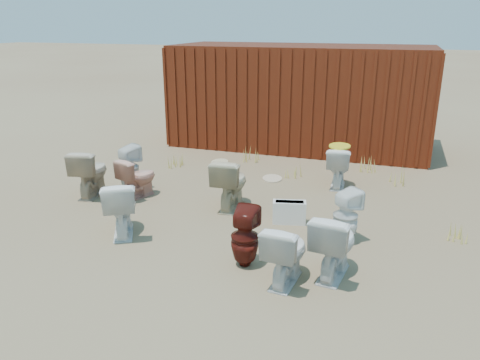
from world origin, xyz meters
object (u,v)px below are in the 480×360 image
(toilet_front_pink, at_px, (138,178))
(toilet_front_e, at_px, (334,244))
(toilet_front_maroon, at_px, (245,237))
(loose_tank, at_px, (289,212))
(toilet_front_c, at_px, (286,253))
(toilet_back_beige_left, at_px, (90,172))
(toilet_front_a, at_px, (121,207))
(toilet_back_beige_right, at_px, (230,183))
(shipping_container, at_px, (300,97))
(toilet_back_e, at_px, (346,216))
(toilet_back_a, at_px, (129,168))
(toilet_back_yellowlid, at_px, (338,167))

(toilet_front_pink, relative_size, toilet_front_e, 0.85)
(toilet_front_maroon, relative_size, loose_tank, 1.56)
(toilet_front_pink, xyz_separation_m, toilet_front_c, (3.10, -1.95, 0.03))
(toilet_front_maroon, height_order, toilet_back_beige_left, toilet_back_beige_left)
(toilet_front_a, distance_m, toilet_back_beige_right, 1.85)
(toilet_front_pink, distance_m, toilet_back_beige_right, 1.71)
(shipping_container, xyz_separation_m, toilet_back_e, (1.72, -5.14, -0.81))
(shipping_container, height_order, toilet_back_beige_right, shipping_container)
(shipping_container, distance_m, toilet_front_a, 6.11)
(toilet_front_c, distance_m, toilet_front_e, 0.61)
(toilet_front_pink, height_order, toilet_back_beige_right, toilet_back_beige_right)
(toilet_back_a, xyz_separation_m, loose_tank, (3.10, -0.54, -0.24))
(toilet_back_a, distance_m, toilet_back_yellowlid, 3.84)
(toilet_front_pink, height_order, toilet_back_yellowlid, toilet_back_yellowlid)
(toilet_back_e, xyz_separation_m, loose_tank, (-0.87, 0.38, -0.21))
(toilet_back_beige_left, xyz_separation_m, loose_tank, (3.59, -0.08, -0.25))
(toilet_front_e, bearing_deg, toilet_back_beige_right, -33.58)
(toilet_front_a, height_order, toilet_back_beige_right, toilet_back_beige_right)
(toilet_back_a, xyz_separation_m, toilet_back_beige_left, (-0.48, -0.47, 0.01))
(toilet_back_beige_right, bearing_deg, shipping_container, -94.69)
(toilet_back_beige_left, xyz_separation_m, toilet_back_yellowlid, (4.07, 1.84, -0.04))
(toilet_front_maroon, height_order, toilet_back_a, toilet_back_a)
(toilet_front_e, xyz_separation_m, toilet_back_beige_left, (-4.43, 1.42, 0.01))
(toilet_back_a, bearing_deg, toilet_back_e, -166.85)
(toilet_back_beige_right, bearing_deg, toilet_front_maroon, 112.93)
(toilet_front_c, bearing_deg, loose_tank, -73.28)
(toilet_front_maroon, relative_size, toilet_back_yellowlid, 1.01)
(toilet_front_e, relative_size, toilet_back_beige_left, 0.98)
(toilet_front_a, relative_size, toilet_back_beige_left, 0.97)
(toilet_front_maroon, xyz_separation_m, loose_tank, (0.24, 1.46, -0.21))
(toilet_back_beige_left, bearing_deg, toilet_front_c, 145.12)
(toilet_back_e, bearing_deg, toilet_back_beige_left, 36.63)
(toilet_front_pink, bearing_deg, toilet_back_a, -19.95)
(toilet_back_a, height_order, toilet_back_beige_right, toilet_back_beige_right)
(toilet_front_a, distance_m, toilet_back_a, 1.90)
(toilet_front_pink, height_order, toilet_back_beige_left, toilet_back_beige_left)
(toilet_front_c, height_order, toilet_front_maroon, toilet_front_maroon)
(shipping_container, distance_m, loose_tank, 4.95)
(toilet_back_a, distance_m, toilet_back_beige_left, 0.67)
(toilet_front_c, relative_size, toilet_back_beige_left, 0.90)
(toilet_front_c, distance_m, toilet_back_yellowlid, 3.61)
(toilet_front_a, bearing_deg, toilet_back_a, -91.39)
(toilet_back_e, bearing_deg, toilet_front_a, 56.25)
(toilet_back_beige_right, distance_m, toilet_back_e, 2.06)
(toilet_front_c, relative_size, toilet_back_yellowlid, 0.99)
(toilet_back_yellowlid, bearing_deg, shipping_container, -68.39)
(shipping_container, height_order, toilet_back_a, shipping_container)
(toilet_front_pink, xyz_separation_m, toilet_back_yellowlid, (3.25, 1.65, 0.03))
(toilet_front_e, bearing_deg, toilet_back_e, -84.19)
(shipping_container, height_order, toilet_back_yellowlid, shipping_container)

